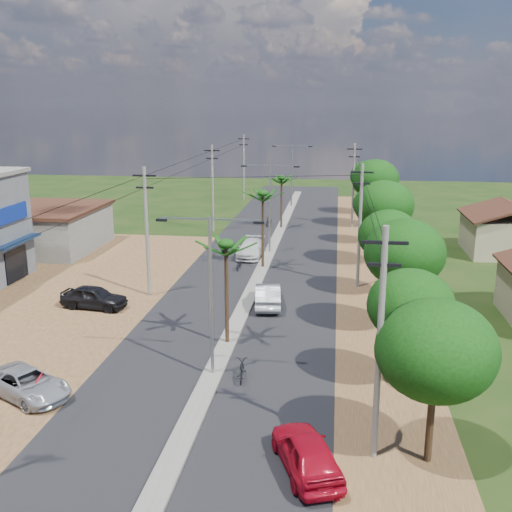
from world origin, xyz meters
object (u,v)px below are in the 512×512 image
Objects in this scene: car_silver_mid at (268,296)px; car_red_near at (306,453)px; moto_rider_east at (241,371)px; roadside_sign at (40,388)px; car_parked_dark at (94,298)px; car_white_far at (251,249)px; car_parked_silver at (27,384)px.

car_red_near is at bearing 94.36° from car_silver_mid.
roadside_sign is at bearing 12.00° from moto_rider_east.
roadside_sign is at bearing -162.05° from car_parked_dark.
car_white_far is (-6.50, 30.96, -0.03)m from car_red_near.
car_silver_mid is 4.13× the size of roadside_sign.
roadside_sign reaches higher than moto_rider_east.
car_silver_mid reaches higher than moto_rider_east.
car_parked_dark is at bearing 2.91° from car_silver_mid.
roadside_sign is at bearing -101.22° from car_white_far.
car_red_near is 7.93m from moto_rider_east.
car_parked_silver is 4.10× the size of roadside_sign.
car_silver_mid is at bearing -99.58° from car_red_near.
car_red_near reaches higher than car_parked_dark.
car_red_near is at bearing 109.82° from moto_rider_east.
car_silver_mid reaches higher than car_parked_silver.
moto_rider_east is at bearing -81.76° from car_white_far.
car_white_far is 4.44× the size of roadside_sign.
car_red_near is 3.92× the size of roadside_sign.
car_white_far is 1.08× the size of car_parked_silver.
moto_rider_east is (-3.54, 7.09, -0.29)m from car_red_near.
car_parked_dark is 3.88× the size of roadside_sign.
car_silver_mid is 0.93× the size of car_white_far.
car_red_near is 31.63m from car_white_far.
car_parked_dark is 2.47× the size of moto_rider_east.
car_parked_silver is 0.60m from roadside_sign.
car_silver_mid is 16.54m from roadside_sign.
car_white_far is 2.82× the size of moto_rider_east.
car_parked_silver is 9.92m from moto_rider_east.
car_parked_silver is at bearing -102.35° from car_white_far.
car_silver_mid is at bearing 45.05° from roadside_sign.
car_parked_silver is (-6.47, -26.93, -0.08)m from car_white_far.
car_red_near is at bearing -79.54° from car_parked_silver.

